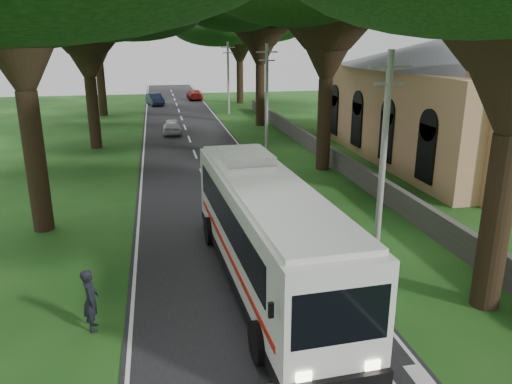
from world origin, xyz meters
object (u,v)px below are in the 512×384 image
church (451,89)px  distant_car_c (195,95)px  pole_far (228,77)px  pole_mid (267,97)px  distant_car_a (172,126)px  pole_near (383,156)px  pedestrian (91,300)px  distant_car_b (155,99)px  coach_bus (266,229)px

church → distant_car_c: size_ratio=4.99×
pole_far → pole_mid: bearing=-90.0°
pole_mid → distant_car_a: size_ratio=1.98×
pole_near → pedestrian: size_ratio=4.12×
church → pole_mid: (-12.36, 4.45, -0.73)m
pole_mid → distant_car_a: bearing=127.7°
pole_far → distant_car_b: bearing=129.6°
pole_mid → pedestrian: (-10.40, -22.95, -3.21)m
pole_far → coach_bus: (-4.70, -41.09, -2.14)m
church → pole_near: (-12.36, -15.55, -0.73)m
church → distant_car_b: (-20.61, 34.40, -4.13)m
pole_near → distant_car_c: bearing=92.8°
pole_mid → pole_far: bearing=90.0°
pole_mid → coach_bus: size_ratio=0.62×
pole_far → pedestrian: (-10.40, -42.95, -3.21)m
pole_mid → distant_car_b: (-8.24, 29.95, -3.40)m
distant_car_a → distant_car_b: bearing=-84.8°
coach_bus → distant_car_b: coach_bus is taller
church → coach_bus: (-17.07, -16.63, -2.87)m
pole_near → coach_bus: bearing=-167.0°
distant_car_a → pedestrian: bearing=85.0°
church → pole_near: bearing=-128.5°
distant_car_a → distant_car_b: size_ratio=0.89×
distant_car_b → distant_car_c: size_ratio=0.94×
pedestrian → distant_car_b: bearing=-9.7°
church → coach_bus: 24.00m
coach_bus → pole_mid: bearing=74.6°
pedestrian → church: bearing=-58.3°
distant_car_c → coach_bus: bearing=86.0°
church → pole_near: church is taller
pole_mid → distant_car_b: bearing=105.4°
church → distant_car_c: 42.41m
coach_bus → church: bearing=41.5°
coach_bus → pedestrian: size_ratio=6.69×
pole_near → coach_bus: size_ratio=0.62×
church → distant_car_c: bearing=110.9°
distant_car_a → distant_car_b: distant_car_b is taller
pole_mid → pedestrian: 25.40m
coach_bus → distant_car_c: 56.11m
coach_bus → distant_car_a: coach_bus is taller
distant_car_b → pedestrian: 52.94m
pole_near → distant_car_b: bearing=99.4°
pole_far → distant_car_b: size_ratio=1.77×
pole_near → pole_far: 40.00m
coach_bus → distant_car_a: size_ratio=3.22×
pole_far → pedestrian: size_ratio=4.12×
pole_near → distant_car_c: (-2.70, 54.97, -3.45)m
pole_far → distant_car_a: size_ratio=1.98×
coach_bus → pedestrian: (-5.70, -1.86, -1.07)m
distant_car_a → distant_car_c: size_ratio=0.84×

